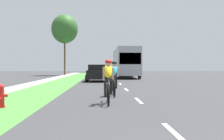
% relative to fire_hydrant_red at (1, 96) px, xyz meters
% --- Properties ---
extents(ground_plane, '(120.00, 120.00, 0.00)m').
position_rel_fire_hydrant_red_xyz_m(ground_plane, '(4.71, 12.87, -0.37)').
color(ground_plane, '#38383A').
extents(grass_verge, '(2.65, 70.00, 0.01)m').
position_rel_fire_hydrant_red_xyz_m(grass_verge, '(0.00, 12.87, -0.37)').
color(grass_verge, '#478438').
rests_on(grass_verge, ground_plane).
extents(sidewalk_concrete, '(1.29, 70.00, 0.10)m').
position_rel_fire_hydrant_red_xyz_m(sidewalk_concrete, '(-1.97, 12.87, -0.37)').
color(sidewalk_concrete, '#B2ADA3').
rests_on(sidewalk_concrete, ground_plane).
extents(lane_markings_center, '(0.12, 52.71, 0.01)m').
position_rel_fire_hydrant_red_xyz_m(lane_markings_center, '(4.71, 16.87, -0.37)').
color(lane_markings_center, white).
rests_on(lane_markings_center, ground_plane).
extents(fire_hydrant_red, '(0.44, 0.38, 0.76)m').
position_rel_fire_hydrant_red_xyz_m(fire_hydrant_red, '(0.00, 0.00, 0.00)').
color(fire_hydrant_red, red).
rests_on(fire_hydrant_red, ground_plane).
extents(cyclist_lead, '(0.42, 1.72, 1.58)m').
position_rel_fire_hydrant_red_xyz_m(cyclist_lead, '(3.49, 0.73, 0.44)').
color(cyclist_lead, black).
rests_on(cyclist_lead, ground_plane).
extents(cyclist_trailing, '(0.42, 1.72, 1.58)m').
position_rel_fire_hydrant_red_xyz_m(cyclist_trailing, '(3.83, 3.29, 0.44)').
color(cyclist_trailing, black).
rests_on(cyclist_trailing, ground_plane).
extents(sedan_black, '(1.98, 4.30, 1.52)m').
position_rel_fire_hydrant_red_xyz_m(sedan_black, '(2.87, 15.41, 0.40)').
color(sedan_black, black).
rests_on(sedan_black, ground_plane).
extents(bus_silver, '(2.78, 11.60, 3.48)m').
position_rel_fire_hydrant_red_xyz_m(bus_silver, '(6.23, 24.22, 1.61)').
color(bus_silver, '#A5A8AD').
rests_on(bus_silver, ground_plane).
extents(street_tree_far, '(3.99, 3.99, 9.28)m').
position_rel_fire_hydrant_red_xyz_m(street_tree_far, '(-2.31, 31.81, 6.69)').
color(street_tree_far, brown).
rests_on(street_tree_far, ground_plane).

